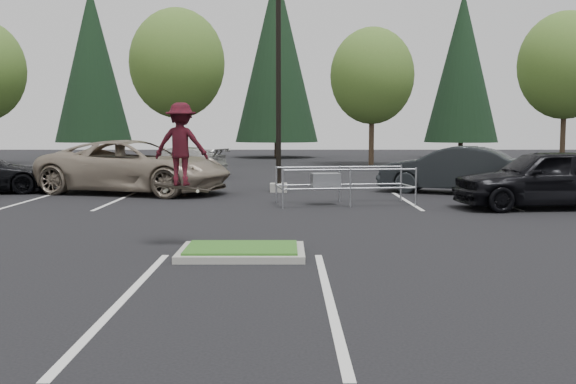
{
  "coord_description": "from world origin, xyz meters",
  "views": [
    {
      "loc": [
        0.8,
        -11.72,
        2.23
      ],
      "look_at": [
        0.82,
        1.5,
        0.98
      ],
      "focal_mm": 42.0,
      "sensor_mm": 36.0,
      "label": 1
    }
  ],
  "objects_px": {
    "decid_c": "(372,79)",
    "conif_a": "(92,64)",
    "car_r_charc": "(452,170)",
    "car_r_black": "(545,178)",
    "conif_c": "(462,67)",
    "decid_b": "(177,67)",
    "decid_d": "(565,69)",
    "conif_b": "(277,55)",
    "skateboarder": "(181,145)",
    "cart_corral": "(330,181)",
    "car_far_silver": "(179,162)",
    "car_l_tan": "(134,167)",
    "light_pole": "(278,61)"
  },
  "relations": [
    {
      "from": "conif_a",
      "to": "conif_c",
      "type": "bearing_deg",
      "value": -1.02
    },
    {
      "from": "conif_a",
      "to": "conif_c",
      "type": "relative_size",
      "value": 1.04
    },
    {
      "from": "conif_a",
      "to": "car_r_black",
      "type": "xyz_separation_m",
      "value": [
        22.0,
        -33.0,
        -6.25
      ]
    },
    {
      "from": "decid_c",
      "to": "car_l_tan",
      "type": "distance_m",
      "value": 21.56
    },
    {
      "from": "conif_a",
      "to": "conif_c",
      "type": "distance_m",
      "value": 28.01
    },
    {
      "from": "car_l_tan",
      "to": "car_r_charc",
      "type": "bearing_deg",
      "value": -72.59
    },
    {
      "from": "car_r_charc",
      "to": "car_r_black",
      "type": "height_order",
      "value": "car_r_black"
    },
    {
      "from": "light_pole",
      "to": "skateboarder",
      "type": "height_order",
      "value": "light_pole"
    },
    {
      "from": "decid_d",
      "to": "conif_b",
      "type": "height_order",
      "value": "conif_b"
    },
    {
      "from": "car_far_silver",
      "to": "decid_c",
      "type": "bearing_deg",
      "value": 156.45
    },
    {
      "from": "cart_corral",
      "to": "skateboarder",
      "type": "height_order",
      "value": "skateboarder"
    },
    {
      "from": "decid_d",
      "to": "skateboarder",
      "type": "bearing_deg",
      "value": -123.19
    },
    {
      "from": "decid_c",
      "to": "skateboarder",
      "type": "distance_m",
      "value": 29.9
    },
    {
      "from": "conif_c",
      "to": "car_r_charc",
      "type": "xyz_separation_m",
      "value": [
        -7.5,
        -28.0,
        -6.04
      ]
    },
    {
      "from": "car_l_tan",
      "to": "car_r_black",
      "type": "bearing_deg",
      "value": -92.38
    },
    {
      "from": "decid_d",
      "to": "car_l_tan",
      "type": "distance_m",
      "value": 29.76
    },
    {
      "from": "conif_b",
      "to": "car_far_silver",
      "type": "xyz_separation_m",
      "value": [
        -4.23,
        -21.03,
        -7.16
      ]
    },
    {
      "from": "decid_c",
      "to": "cart_corral",
      "type": "xyz_separation_m",
      "value": [
        -3.93,
        -21.9,
        -4.55
      ]
    },
    {
      "from": "conif_b",
      "to": "car_r_charc",
      "type": "height_order",
      "value": "conif_b"
    },
    {
      "from": "car_r_charc",
      "to": "car_r_black",
      "type": "xyz_separation_m",
      "value": [
        1.5,
        -4.5,
        0.04
      ]
    },
    {
      "from": "decid_c",
      "to": "conif_b",
      "type": "distance_m",
      "value": 12.51
    },
    {
      "from": "conif_a",
      "to": "car_far_silver",
      "type": "distance_m",
      "value": 23.62
    },
    {
      "from": "decid_b",
      "to": "car_l_tan",
      "type": "xyz_separation_m",
      "value": [
        1.51,
        -19.03,
        -5.12
      ]
    },
    {
      "from": "conif_c",
      "to": "car_r_charc",
      "type": "distance_m",
      "value": 29.61
    },
    {
      "from": "decid_c",
      "to": "conif_a",
      "type": "relative_size",
      "value": 0.64
    },
    {
      "from": "cart_corral",
      "to": "car_far_silver",
      "type": "relative_size",
      "value": 0.86
    },
    {
      "from": "decid_b",
      "to": "conif_b",
      "type": "bearing_deg",
      "value": 58.91
    },
    {
      "from": "conif_b",
      "to": "conif_c",
      "type": "distance_m",
      "value": 14.07
    },
    {
      "from": "conif_c",
      "to": "car_far_silver",
      "type": "height_order",
      "value": "conif_c"
    },
    {
      "from": "conif_a",
      "to": "car_r_charc",
      "type": "distance_m",
      "value": 35.67
    },
    {
      "from": "conif_a",
      "to": "cart_corral",
      "type": "xyz_separation_m",
      "value": [
        16.06,
        -32.07,
        -6.4
      ]
    },
    {
      "from": "conif_a",
      "to": "skateboarder",
      "type": "bearing_deg",
      "value": -71.83
    },
    {
      "from": "decid_c",
      "to": "conif_a",
      "type": "bearing_deg",
      "value": 153.04
    },
    {
      "from": "cart_corral",
      "to": "car_r_charc",
      "type": "bearing_deg",
      "value": 30.13
    },
    {
      "from": "car_r_black",
      "to": "decid_d",
      "type": "bearing_deg",
      "value": 150.94
    },
    {
      "from": "skateboarder",
      "to": "car_r_charc",
      "type": "height_order",
      "value": "skateboarder"
    },
    {
      "from": "decid_d",
      "to": "decid_b",
      "type": "bearing_deg",
      "value": 179.52
    },
    {
      "from": "decid_d",
      "to": "car_r_black",
      "type": "height_order",
      "value": "decid_d"
    },
    {
      "from": "skateboarder",
      "to": "car_r_charc",
      "type": "bearing_deg",
      "value": -120.28
    },
    {
      "from": "decid_d",
      "to": "conif_b",
      "type": "relative_size",
      "value": 0.65
    },
    {
      "from": "car_r_charc",
      "to": "decid_b",
      "type": "bearing_deg",
      "value": -122.04
    },
    {
      "from": "conif_c",
      "to": "car_l_tan",
      "type": "distance_m",
      "value": 34.08
    },
    {
      "from": "conif_a",
      "to": "car_l_tan",
      "type": "bearing_deg",
      "value": -71.57
    },
    {
      "from": "decid_b",
      "to": "car_r_black",
      "type": "xyz_separation_m",
      "value": [
        14.01,
        -23.53,
        -5.2
      ]
    },
    {
      "from": "conif_b",
      "to": "decid_d",
      "type": "bearing_deg",
      "value": -29.47
    },
    {
      "from": "conif_a",
      "to": "skateboarder",
      "type": "distance_m",
      "value": 41.37
    },
    {
      "from": "car_r_charc",
      "to": "car_r_black",
      "type": "relative_size",
      "value": 0.99
    },
    {
      "from": "decid_b",
      "to": "car_r_black",
      "type": "relative_size",
      "value": 1.94
    },
    {
      "from": "skateboarder",
      "to": "car_r_black",
      "type": "bearing_deg",
      "value": -140.91
    },
    {
      "from": "car_r_black",
      "to": "car_far_silver",
      "type": "distance_m",
      "value": 17.47
    }
  ]
}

